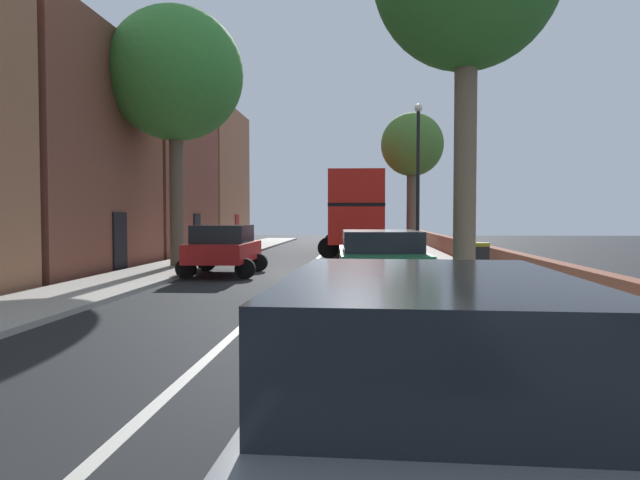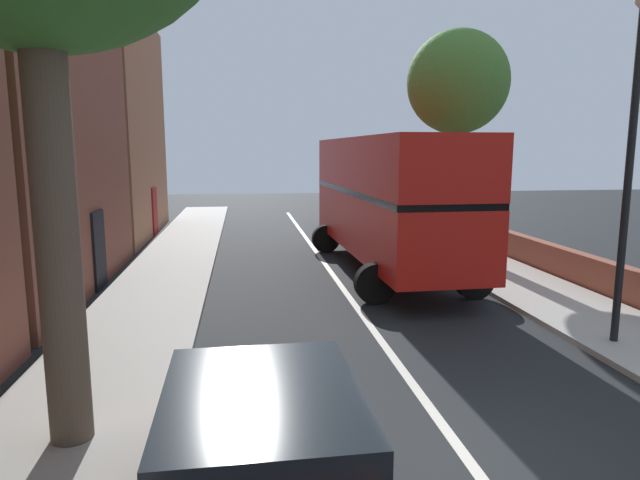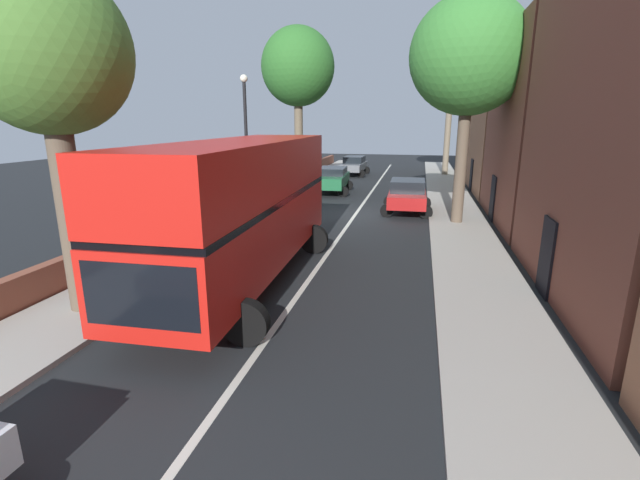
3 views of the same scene
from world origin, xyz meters
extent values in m
plane|color=black|center=(0.00, 0.00, 0.00)|extent=(84.00, 84.00, 0.00)
cube|color=silver|center=(0.00, 0.00, 0.00)|extent=(0.16, 54.00, 0.01)
cube|color=brown|center=(-8.50, 9.60, 4.83)|extent=(4.00, 9.22, 9.67)
cube|color=black|center=(-6.47, 9.60, 1.05)|extent=(0.08, 1.10, 2.10)
cube|color=#9E6647|center=(-8.50, 19.20, 4.63)|extent=(4.00, 9.22, 9.25)
cube|color=maroon|center=(-6.47, 19.20, 1.05)|extent=(0.08, 1.10, 2.10)
cube|color=red|center=(1.70, 10.59, 1.55)|extent=(2.74, 10.21, 1.70)
cube|color=black|center=(1.70, 10.59, 2.48)|extent=(2.76, 10.11, 0.16)
cube|color=red|center=(1.70, 10.59, 3.31)|extent=(2.74, 10.21, 1.50)
cube|color=black|center=(1.58, 15.65, 1.64)|extent=(2.20, 0.11, 1.19)
cylinder|color=black|center=(0.34, 14.01, 0.50)|extent=(1.01, 0.32, 1.00)
cylinder|color=black|center=(2.90, 14.07, 0.50)|extent=(1.01, 0.32, 1.00)
cylinder|color=black|center=(0.50, 7.11, 0.50)|extent=(1.01, 0.32, 1.00)
cylinder|color=black|center=(3.06, 7.17, 0.50)|extent=(1.01, 0.32, 1.00)
cube|color=#AD1919|center=(-2.50, -0.90, 0.78)|extent=(1.89, 4.06, 0.61)
cube|color=black|center=(-2.50, -1.10, 1.38)|extent=(1.72, 2.24, 0.58)
cylinder|color=black|center=(-3.46, 0.34, 0.32)|extent=(0.64, 0.23, 0.64)
cylinder|color=black|center=(-1.58, 0.37, 0.32)|extent=(0.64, 0.23, 0.64)
cube|color=silver|center=(2.50, 20.36, 0.76)|extent=(1.90, 4.21, 0.55)
cube|color=black|center=(2.50, 20.15, 1.26)|extent=(1.71, 2.33, 0.46)
cylinder|color=black|center=(1.61, 21.68, 0.32)|extent=(0.64, 0.23, 0.64)
cylinder|color=black|center=(3.45, 21.63, 0.32)|extent=(0.64, 0.23, 0.64)
cylinder|color=black|center=(1.55, 19.09, 0.32)|extent=(0.64, 0.23, 0.64)
cylinder|color=black|center=(3.39, 19.05, 0.32)|extent=(0.64, 0.23, 0.64)
cylinder|color=brown|center=(-4.81, 1.25, 3.04)|extent=(0.51, 0.51, 5.85)
cylinder|color=brown|center=(4.86, 13.31, 2.63)|extent=(0.59, 0.59, 5.03)
ellipsoid|color=#47752D|center=(4.86, 13.31, 6.03)|extent=(3.52, 3.52, 3.56)
cylinder|color=black|center=(4.30, 3.57, 3.12)|extent=(0.14, 0.14, 6.00)
camera|label=1|loc=(2.12, -20.00, 1.94)|focal=32.72mm
camera|label=2|loc=(-2.62, -5.55, 3.69)|focal=30.87mm
camera|label=3|loc=(-3.02, 22.01, 4.57)|focal=25.04mm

